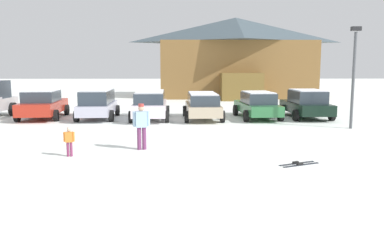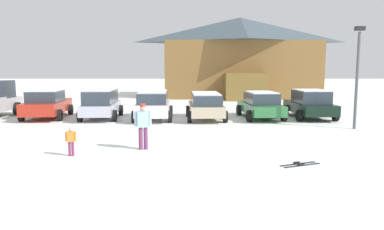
{
  "view_description": "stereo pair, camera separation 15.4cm",
  "coord_description": "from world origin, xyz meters",
  "px_view_note": "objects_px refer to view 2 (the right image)",
  "views": [
    {
      "loc": [
        0.03,
        -9.47,
        3.01
      ],
      "look_at": [
        0.25,
        5.16,
        1.09
      ],
      "focal_mm": 35.0,
      "sensor_mm": 36.0,
      "label": 1
    },
    {
      "loc": [
        0.18,
        -9.47,
        3.01
      ],
      "look_at": [
        0.25,
        5.16,
        1.09
      ],
      "focal_mm": 35.0,
      "sensor_mm": 36.0,
      "label": 2
    }
  ],
  "objects_px": {
    "parked_green_coupe": "(259,105)",
    "skier_child_in_orange_jacket": "(69,140)",
    "parked_beige_suv": "(204,105)",
    "pair_of_skis": "(298,164)",
    "parked_silver_wagon": "(99,103)",
    "parked_black_sedan": "(308,104)",
    "parked_white_suv": "(152,104)",
    "ski_lodge": "(238,57)",
    "skier_adult_in_blue_parka": "(141,124)",
    "lamp_post": "(355,71)",
    "parked_red_sedan": "(45,104)"
  },
  "relations": [
    {
      "from": "parked_black_sedan",
      "to": "parked_red_sedan",
      "type": "bearing_deg",
      "value": 179.81
    },
    {
      "from": "parked_silver_wagon",
      "to": "lamp_post",
      "type": "distance_m",
      "value": 13.67
    },
    {
      "from": "parked_beige_suv",
      "to": "pair_of_skis",
      "type": "relative_size",
      "value": 3.23
    },
    {
      "from": "parked_red_sedan",
      "to": "parked_green_coupe",
      "type": "bearing_deg",
      "value": -0.85
    },
    {
      "from": "parked_silver_wagon",
      "to": "parked_black_sedan",
      "type": "height_order",
      "value": "parked_silver_wagon"
    },
    {
      "from": "parked_beige_suv",
      "to": "parked_black_sedan",
      "type": "height_order",
      "value": "parked_black_sedan"
    },
    {
      "from": "parked_red_sedan",
      "to": "parked_green_coupe",
      "type": "relative_size",
      "value": 1.0
    },
    {
      "from": "parked_silver_wagon",
      "to": "skier_child_in_orange_jacket",
      "type": "height_order",
      "value": "parked_silver_wagon"
    },
    {
      "from": "parked_white_suv",
      "to": "parked_black_sedan",
      "type": "height_order",
      "value": "parked_black_sedan"
    },
    {
      "from": "parked_green_coupe",
      "to": "skier_child_in_orange_jacket",
      "type": "xyz_separation_m",
      "value": [
        -8.02,
        -9.09,
        -0.23
      ]
    },
    {
      "from": "ski_lodge",
      "to": "parked_red_sedan",
      "type": "xyz_separation_m",
      "value": [
        -13.16,
        -15.83,
        -3.08
      ]
    },
    {
      "from": "parked_green_coupe",
      "to": "ski_lodge",
      "type": "bearing_deg",
      "value": 87.25
    },
    {
      "from": "parked_beige_suv",
      "to": "skier_adult_in_blue_parka",
      "type": "distance_m",
      "value": 8.15
    },
    {
      "from": "parked_red_sedan",
      "to": "lamp_post",
      "type": "xyz_separation_m",
      "value": [
        16.27,
        -3.8,
        1.93
      ]
    },
    {
      "from": "ski_lodge",
      "to": "parked_green_coupe",
      "type": "distance_m",
      "value": 16.33
    },
    {
      "from": "skier_adult_in_blue_parka",
      "to": "skier_child_in_orange_jacket",
      "type": "xyz_separation_m",
      "value": [
        -2.3,
        -1.0,
        -0.38
      ]
    },
    {
      "from": "parked_silver_wagon",
      "to": "pair_of_skis",
      "type": "bearing_deg",
      "value": -50.23
    },
    {
      "from": "parked_white_suv",
      "to": "parked_silver_wagon",
      "type": "bearing_deg",
      "value": 174.21
    },
    {
      "from": "ski_lodge",
      "to": "parked_green_coupe",
      "type": "bearing_deg",
      "value": -92.75
    },
    {
      "from": "parked_white_suv",
      "to": "skier_adult_in_blue_parka",
      "type": "xyz_separation_m",
      "value": [
        0.42,
        -7.76,
        0.07
      ]
    },
    {
      "from": "skier_adult_in_blue_parka",
      "to": "skier_child_in_orange_jacket",
      "type": "relative_size",
      "value": 1.69
    },
    {
      "from": "skier_child_in_orange_jacket",
      "to": "parked_black_sedan",
      "type": "bearing_deg",
      "value": 40.25
    },
    {
      "from": "parked_white_suv",
      "to": "parked_beige_suv",
      "type": "height_order",
      "value": "parked_white_suv"
    },
    {
      "from": "parked_green_coupe",
      "to": "lamp_post",
      "type": "height_order",
      "value": "lamp_post"
    },
    {
      "from": "parked_red_sedan",
      "to": "parked_black_sedan",
      "type": "height_order",
      "value": "parked_black_sedan"
    },
    {
      "from": "parked_black_sedan",
      "to": "lamp_post",
      "type": "xyz_separation_m",
      "value": [
        1.0,
        -3.75,
        1.93
      ]
    },
    {
      "from": "parked_beige_suv",
      "to": "parked_black_sedan",
      "type": "relative_size",
      "value": 1.0
    },
    {
      "from": "parked_beige_suv",
      "to": "skier_adult_in_blue_parka",
      "type": "relative_size",
      "value": 2.56
    },
    {
      "from": "parked_green_coupe",
      "to": "skier_adult_in_blue_parka",
      "type": "height_order",
      "value": "skier_adult_in_blue_parka"
    },
    {
      "from": "parked_beige_suv",
      "to": "pair_of_skis",
      "type": "distance_m",
      "value": 10.27
    },
    {
      "from": "parked_white_suv",
      "to": "parked_beige_suv",
      "type": "relative_size",
      "value": 1.03
    },
    {
      "from": "parked_red_sedan",
      "to": "parked_green_coupe",
      "type": "height_order",
      "value": "parked_red_sedan"
    },
    {
      "from": "pair_of_skis",
      "to": "lamp_post",
      "type": "bearing_deg",
      "value": 55.73
    },
    {
      "from": "pair_of_skis",
      "to": "lamp_post",
      "type": "relative_size",
      "value": 0.27
    },
    {
      "from": "parked_red_sedan",
      "to": "parked_green_coupe",
      "type": "xyz_separation_m",
      "value": [
        12.39,
        -0.18,
        -0.05
      ]
    },
    {
      "from": "parked_white_suv",
      "to": "parked_beige_suv",
      "type": "distance_m",
      "value": 2.96
    },
    {
      "from": "parked_green_coupe",
      "to": "parked_white_suv",
      "type": "bearing_deg",
      "value": -176.92
    },
    {
      "from": "skier_child_in_orange_jacket",
      "to": "parked_green_coupe",
      "type": "bearing_deg",
      "value": 48.59
    },
    {
      "from": "parked_red_sedan",
      "to": "parked_white_suv",
      "type": "xyz_separation_m",
      "value": [
        6.25,
        -0.51,
        0.04
      ]
    },
    {
      "from": "parked_green_coupe",
      "to": "skier_adult_in_blue_parka",
      "type": "distance_m",
      "value": 9.91
    },
    {
      "from": "skier_child_in_orange_jacket",
      "to": "pair_of_skis",
      "type": "xyz_separation_m",
      "value": [
        7.36,
        -1.17,
        -0.54
      ]
    },
    {
      "from": "skier_child_in_orange_jacket",
      "to": "lamp_post",
      "type": "xyz_separation_m",
      "value": [
        11.89,
        5.48,
        2.2
      ]
    },
    {
      "from": "parked_red_sedan",
      "to": "ski_lodge",
      "type": "bearing_deg",
      "value": 50.26
    },
    {
      "from": "parked_red_sedan",
      "to": "parked_silver_wagon",
      "type": "relative_size",
      "value": 1.05
    },
    {
      "from": "ski_lodge",
      "to": "skier_adult_in_blue_parka",
      "type": "bearing_deg",
      "value": -105.07
    },
    {
      "from": "parked_red_sedan",
      "to": "skier_adult_in_blue_parka",
      "type": "distance_m",
      "value": 10.63
    },
    {
      "from": "parked_white_suv",
      "to": "parked_green_coupe",
      "type": "xyz_separation_m",
      "value": [
        6.14,
        0.33,
        -0.09
      ]
    },
    {
      "from": "skier_adult_in_blue_parka",
      "to": "skier_child_in_orange_jacket",
      "type": "distance_m",
      "value": 2.53
    },
    {
      "from": "parked_white_suv",
      "to": "parked_green_coupe",
      "type": "distance_m",
      "value": 6.15
    },
    {
      "from": "parked_silver_wagon",
      "to": "parked_green_coupe",
      "type": "xyz_separation_m",
      "value": [
        9.18,
        0.02,
        -0.12
      ]
    }
  ]
}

